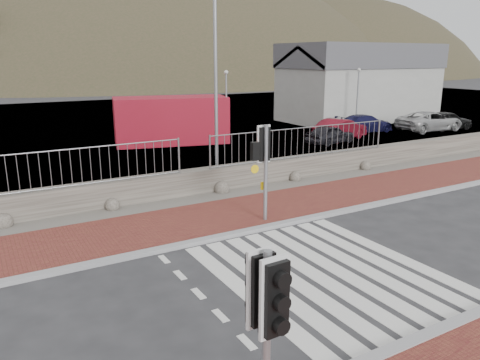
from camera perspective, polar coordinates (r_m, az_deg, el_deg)
ground at (r=11.28m, az=10.25°, el=-10.91°), size 220.00×220.00×0.00m
sidewalk_far at (r=14.70m, az=-1.09°, el=-4.29°), size 40.00×3.00×0.08m
kerb_near at (r=9.47m, az=22.50°, el=-16.88°), size 40.00×0.25×0.12m
kerb_far at (r=13.48m, az=2.02°, el=-6.05°), size 40.00×0.25×0.12m
zebra_crossing at (r=11.28m, az=10.25°, el=-10.88°), size 4.62×5.60×0.01m
gravel_strip at (r=16.40m, az=-4.47°, el=-2.33°), size 40.00×1.50×0.06m
stone_wall at (r=16.98m, az=-5.67°, el=-0.28°), size 40.00×0.60×0.90m
railing at (r=16.54m, az=-5.57°, el=4.19°), size 18.07×0.07×1.22m
quay at (r=36.52m, az=-19.25°, el=6.36°), size 120.00×40.00×0.50m
water at (r=71.05m, az=-24.86°, el=9.56°), size 220.00×50.00×0.05m
harbor_building at (r=38.43m, az=14.39°, el=11.50°), size 12.20×6.20×5.80m
hills_backdrop at (r=100.46m, az=-21.08°, el=-2.33°), size 254.00×90.00×100.00m
traffic_signal_near at (r=5.75m, az=3.28°, el=-15.53°), size 0.39×0.25×2.70m
traffic_signal_far at (r=13.64m, az=3.04°, el=3.33°), size 0.70×0.27×2.96m
streetlight at (r=17.81m, az=-2.70°, el=12.65°), size 1.52×0.67×7.43m
shipping_container at (r=27.35m, az=-8.41°, el=7.23°), size 6.75×4.01×2.63m
car_a at (r=27.39m, az=10.93°, el=5.50°), size 3.37×1.80×1.09m
car_b at (r=28.70m, az=12.09°, el=6.06°), size 4.13×2.31×1.29m
car_c at (r=32.01m, az=14.98°, el=6.67°), size 4.08×1.67×1.18m
car_d at (r=34.10m, az=22.11°, el=6.66°), size 4.82×2.46×1.30m
car_e at (r=34.92m, az=23.80°, el=6.66°), size 3.94×1.87×1.30m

